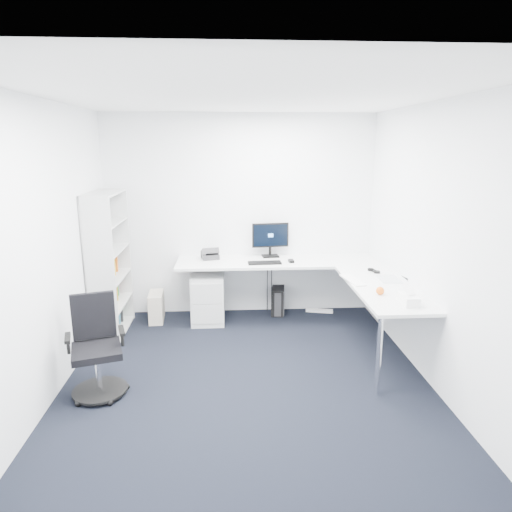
{
  "coord_description": "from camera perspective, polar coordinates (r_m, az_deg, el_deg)",
  "views": [
    {
      "loc": [
        -0.16,
        -4.02,
        2.31
      ],
      "look_at": [
        0.15,
        1.05,
        1.05
      ],
      "focal_mm": 32.0,
      "sensor_mm": 36.0,
      "label": 1
    }
  ],
  "objects": [
    {
      "name": "bookshelf",
      "position": [
        5.85,
        -17.89,
        -0.96
      ],
      "size": [
        0.34,
        0.88,
        1.75
      ],
      "primitive_type": null,
      "color": "silver",
      "rests_on": "ground"
    },
    {
      "name": "ground",
      "position": [
        4.64,
        -1.11,
        -15.92
      ],
      "size": [
        4.2,
        4.2,
        0.0
      ],
      "primitive_type": "plane",
      "color": "black"
    },
    {
      "name": "white_keyboard",
      "position": [
        5.22,
        11.97,
        -2.96
      ],
      "size": [
        0.2,
        0.47,
        0.02
      ],
      "primitive_type": "cube",
      "rotation": [
        0.0,
        0.0,
        0.16
      ],
      "color": "white",
      "rests_on": "l_desk"
    },
    {
      "name": "ceiling",
      "position": [
        4.05,
        -1.3,
        19.46
      ],
      "size": [
        4.2,
        4.2,
        0.0
      ],
      "primitive_type": "plane",
      "color": "white"
    },
    {
      "name": "black_pc_tower",
      "position": [
        6.39,
        2.75,
        -5.52
      ],
      "size": [
        0.22,
        0.4,
        0.37
      ],
      "primitive_type": "cube",
      "rotation": [
        0.0,
        0.0,
        -0.16
      ],
      "color": "black",
      "rests_on": "ground"
    },
    {
      "name": "tissue_box",
      "position": [
        4.62,
        18.5,
        -5.15
      ],
      "size": [
        0.14,
        0.26,
        0.09
      ],
      "primitive_type": "cube",
      "rotation": [
        0.0,
        0.0,
        0.01
      ],
      "color": "white",
      "rests_on": "l_desk"
    },
    {
      "name": "mouse",
      "position": [
        5.91,
        4.42,
        -0.62
      ],
      "size": [
        0.07,
        0.11,
        0.03
      ],
      "primitive_type": "cube",
      "rotation": [
        0.0,
        0.0,
        0.08
      ],
      "color": "black",
      "rests_on": "l_desk"
    },
    {
      "name": "black_keyboard",
      "position": [
        5.83,
        1.08,
        -0.85
      ],
      "size": [
        0.43,
        0.17,
        0.02
      ],
      "primitive_type": "cube",
      "rotation": [
        0.0,
        0.0,
        0.05
      ],
      "color": "black",
      "rests_on": "l_desk"
    },
    {
      "name": "wall_left",
      "position": [
        4.45,
        -25.03,
        0.15
      ],
      "size": [
        0.02,
        4.2,
        2.7
      ],
      "primitive_type": "cube",
      "color": "white",
      "rests_on": "ground"
    },
    {
      "name": "power_strip",
      "position": [
        6.52,
        7.92,
        -6.78
      ],
      "size": [
        0.38,
        0.15,
        0.04
      ],
      "primitive_type": "cube",
      "rotation": [
        0.0,
        0.0,
        -0.23
      ],
      "color": "white",
      "rests_on": "ground"
    },
    {
      "name": "monitor",
      "position": [
        6.14,
        1.82,
        2.07
      ],
      "size": [
        0.51,
        0.21,
        0.48
      ],
      "primitive_type": null,
      "rotation": [
        0.0,
        0.0,
        0.11
      ],
      "color": "black",
      "rests_on": "l_desk"
    },
    {
      "name": "wall_back",
      "position": [
        6.2,
        -1.98,
        5.0
      ],
      "size": [
        3.6,
        0.02,
        2.7
      ],
      "primitive_type": "cube",
      "color": "white",
      "rests_on": "ground"
    },
    {
      "name": "laptop",
      "position": [
        5.33,
        16.36,
        -1.73
      ],
      "size": [
        0.32,
        0.31,
        0.22
      ],
      "primitive_type": null,
      "rotation": [
        0.0,
        0.0,
        -0.02
      ],
      "color": "silver",
      "rests_on": "l_desk"
    },
    {
      "name": "wall_front",
      "position": [
        2.16,
        1.09,
        -12.48
      ],
      "size": [
        3.6,
        0.02,
        2.7
      ],
      "primitive_type": "cube",
      "color": "white",
      "rests_on": "ground"
    },
    {
      "name": "wall_right",
      "position": [
        4.58,
        21.95,
        0.79
      ],
      "size": [
        0.02,
        4.2,
        2.7
      ],
      "primitive_type": "cube",
      "color": "white",
      "rests_on": "ground"
    },
    {
      "name": "task_chair",
      "position": [
        4.53,
        -19.33,
        -10.83
      ],
      "size": [
        0.66,
        0.66,
        0.94
      ],
      "primitive_type": null,
      "rotation": [
        0.0,
        0.0,
        0.3
      ],
      "color": "black",
      "rests_on": "ground"
    },
    {
      "name": "desk_phone",
      "position": [
        6.1,
        -5.78,
        0.36
      ],
      "size": [
        0.26,
        0.26,
        0.15
      ],
      "primitive_type": null,
      "rotation": [
        0.0,
        0.0,
        0.25
      ],
      "color": "#2B2B2E",
      "rests_on": "l_desk"
    },
    {
      "name": "l_desk",
      "position": [
        5.79,
        3.76,
        -5.3
      ],
      "size": [
        2.78,
        1.56,
        0.81
      ],
      "primitive_type": null,
      "color": "silver",
      "rests_on": "ground"
    },
    {
      "name": "beige_pc_tower",
      "position": [
        6.25,
        -12.34,
        -6.22
      ],
      "size": [
        0.21,
        0.41,
        0.38
      ],
      "primitive_type": "cube",
      "rotation": [
        0.0,
        0.0,
        0.06
      ],
      "color": "beige",
      "rests_on": "ground"
    },
    {
      "name": "orange_fruit",
      "position": [
        4.81,
        15.25,
        -4.21
      ],
      "size": [
        0.08,
        0.08,
        0.08
      ],
      "primitive_type": "sphere",
      "color": "orange",
      "rests_on": "l_desk"
    },
    {
      "name": "drawer_pedestal",
      "position": [
        6.09,
        -6.03,
        -5.2
      ],
      "size": [
        0.42,
        0.53,
        0.65
      ],
      "primitive_type": "cube",
      "color": "silver",
      "rests_on": "ground"
    },
    {
      "name": "headphones",
      "position": [
        5.64,
        14.51,
        -1.7
      ],
      "size": [
        0.16,
        0.2,
        0.05
      ],
      "primitive_type": null,
      "rotation": [
        0.0,
        0.0,
        0.35
      ],
      "color": "black",
      "rests_on": "l_desk"
    }
  ]
}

